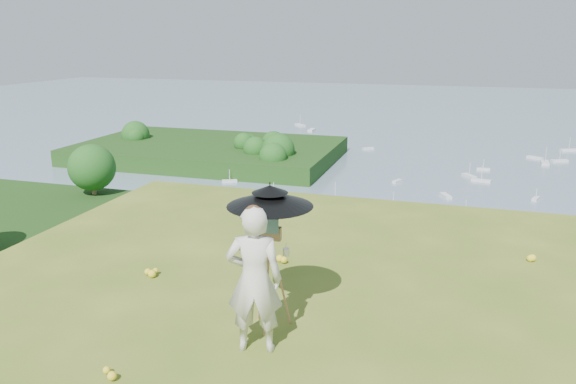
% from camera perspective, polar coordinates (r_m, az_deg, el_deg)
% --- Properties ---
extents(ground, '(14.00, 14.00, 0.00)m').
position_cam_1_polar(ground, '(7.30, 7.86, -16.16)').
color(ground, '#4B5F1B').
rests_on(ground, ground).
extents(shoreline_tier, '(170.00, 28.00, 8.00)m').
position_cam_1_polar(shoreline_tier, '(90.40, 15.00, -11.18)').
color(shoreline_tier, '#696454').
rests_on(shoreline_tier, bay_water).
extents(bay_water, '(700.00, 700.00, 0.00)m').
position_cam_1_polar(bay_water, '(249.05, 16.74, 6.14)').
color(bay_water, slate).
rests_on(bay_water, ground).
extents(peninsula, '(90.00, 60.00, 12.00)m').
position_cam_1_polar(peninsula, '(181.13, -8.06, 4.94)').
color(peninsula, '#19350E').
rests_on(peninsula, bay_water).
extents(slope_trees, '(110.00, 50.00, 6.00)m').
position_cam_1_polar(slope_trees, '(45.26, 14.56, -9.57)').
color(slope_trees, '#174916').
rests_on(slope_trees, forest_slope).
extents(harbor_town, '(110.00, 22.00, 5.00)m').
position_cam_1_polar(harbor_town, '(87.73, 15.30, -7.37)').
color(harbor_town, silver).
rests_on(harbor_town, shoreline_tier).
extents(moored_boats, '(140.00, 140.00, 0.70)m').
position_cam_1_polar(moored_boats, '(171.83, 12.18, 2.58)').
color(moored_boats, silver).
rests_on(moored_boats, bay_water).
extents(wildflowers, '(10.00, 10.50, 0.12)m').
position_cam_1_polar(wildflowers, '(7.48, 8.20, -14.79)').
color(wildflowers, yellow).
rests_on(wildflowers, ground).
extents(painter, '(0.78, 0.61, 1.89)m').
position_cam_1_polar(painter, '(6.95, -3.43, -8.89)').
color(painter, beige).
rests_on(painter, ground).
extents(field_easel, '(0.65, 0.65, 1.55)m').
position_cam_1_polar(field_easel, '(7.54, -1.81, -8.23)').
color(field_easel, '#91603C').
rests_on(field_easel, ground).
extents(sun_umbrella, '(1.34, 1.34, 0.74)m').
position_cam_1_polar(sun_umbrella, '(7.26, -1.84, -1.82)').
color(sun_umbrella, black).
rests_on(sun_umbrella, field_easel).
extents(painter_cap, '(0.28, 0.31, 0.10)m').
position_cam_1_polar(painter_cap, '(6.63, -3.56, -1.86)').
color(painter_cap, '#C96E7E').
rests_on(painter_cap, painter).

